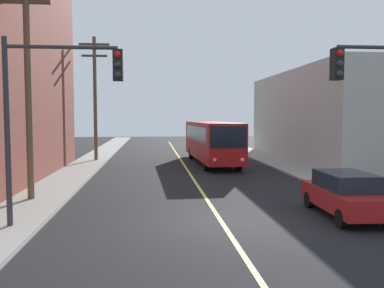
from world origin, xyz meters
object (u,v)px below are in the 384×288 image
Objects in this scene: city_bus at (211,140)px; utility_pole_mid at (95,93)px; utility_pole_near at (28,72)px; parked_car_red at (345,194)px; fire_hydrant at (335,177)px; traffic_signal_left_corner at (56,96)px.

city_bus is 10.06m from utility_pole_mid.
parked_car_red is at bearing -17.00° from utility_pole_near.
utility_pole_near reaches higher than city_bus.
fire_hydrant is (13.75, -13.71, -4.97)m from utility_pole_mid.
traffic_signal_left_corner reaches higher than city_bus.
utility_pole_near is 0.99× the size of utility_pole_mid.
utility_pole_mid is at bearing 87.67° from utility_pole_near.
traffic_signal_left_corner is (-7.61, -17.87, 2.49)m from city_bus.
utility_pole_mid reaches higher than city_bus.
utility_pole_mid is 20.04m from traffic_signal_left_corner.
utility_pole_near is 1.62× the size of traffic_signal_left_corner.
utility_pole_mid is 11.67× the size of fire_hydrant.
utility_pole_near is 15.32m from fire_hydrant.
traffic_signal_left_corner is (2.13, -4.38, -1.21)m from utility_pole_near.
traffic_signal_left_corner reaches higher than fire_hydrant.
traffic_signal_left_corner is (-10.04, -0.66, 3.46)m from parked_car_red.
utility_pole_mid is at bearing 120.89° from parked_car_red.
utility_pole_near is (-9.74, -13.48, 3.70)m from city_bus.
fire_hydrant is (14.39, 1.85, -4.93)m from utility_pole_near.
city_bus is 1.25× the size of utility_pole_near.
traffic_signal_left_corner is at bearing -85.72° from utility_pole_mid.
fire_hydrant is (2.22, 5.58, -0.26)m from parked_car_red.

